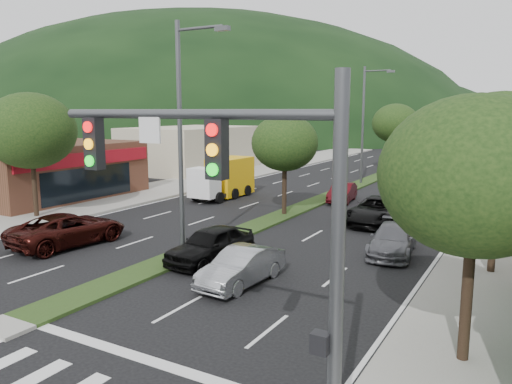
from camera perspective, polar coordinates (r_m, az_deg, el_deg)
The scene contains 23 objects.
ground at distance 17.17m, azimuth -25.42°, elevation -13.39°, with size 160.00×160.00×0.00m, color black.
sidewalk_left at distance 43.30m, azimuth -8.13°, elevation 0.89°, with size 6.00×90.00×0.15m, color gray.
median at distance 39.66m, azimuth 9.67°, elevation 0.05°, with size 1.60×56.00×0.12m, color #1F3413.
traffic_signal at distance 8.62m, azimuth -0.52°, elevation -2.23°, with size 6.12×0.40×7.00m.
shop_left at distance 39.92m, azimuth -23.35°, elevation 2.30°, with size 10.15×12.00×4.00m.
bldg_left_far at distance 53.79m, azimuth -7.39°, elevation 4.93°, with size 9.00×14.00×4.60m, color #BEB497.
hill_far at distance 151.20m, azimuth -8.58°, elevation 6.83°, with size 176.00×132.00×82.00m, color black.
tree_r_a at distance 12.99m, azimuth 23.80°, elevation 1.68°, with size 4.60×4.60×6.63m.
tree_r_b at distance 20.92m, azimuth 26.16°, elevation 4.73°, with size 4.80×4.80×6.94m.
tree_r_c at distance 28.91m, azimuth 27.16°, elevation 5.10°, with size 4.40×4.40×6.48m.
tree_med_near at distance 30.00m, azimuth 3.31°, elevation 5.61°, with size 4.00×4.00×6.02m.
tree_med_far at distance 54.50m, azimuth 15.64°, elevation 7.57°, with size 4.80×4.80×6.94m.
tree_l_a at distance 31.94m, azimuth -24.37°, elevation 6.38°, with size 5.20×5.20×7.25m.
streetlight_near at distance 21.32m, azimuth -8.26°, elevation 7.13°, with size 2.60×0.25×10.00m.
streetlight_mid at distance 43.84m, azimuth 12.39°, elevation 8.10°, with size 2.60×0.25×10.00m.
sedan_silver at distance 18.57m, azimuth -1.68°, elevation -8.53°, with size 1.42×4.08×1.35m, color #97999E.
suv_maroon at distance 25.41m, azimuth -20.66°, elevation -3.99°, with size 2.57×5.57×1.55m, color black.
car_queue_a at distance 21.28m, azimuth -5.22°, elevation -5.99°, with size 1.80×4.46×1.52m, color black.
car_queue_b at distance 23.18m, azimuth 15.34°, elevation -5.27°, with size 1.84×4.52×1.31m, color #55555B.
car_queue_c at distance 35.47m, azimuth 9.83°, elevation -0.06°, with size 1.40×4.01×1.32m, color #4A0C11.
car_queue_d at distance 29.03m, azimuth 13.64°, elevation -2.09°, with size 2.49×5.40×1.50m, color black.
box_truck at distance 36.67m, azimuth -3.59°, elevation 1.47°, with size 2.36×5.87×2.88m.
motorhome at distance 33.54m, azimuth 22.03°, elevation 1.04°, with size 3.91×9.66×3.61m.
Camera 1 is at (13.27, -8.84, 6.37)m, focal length 35.00 mm.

